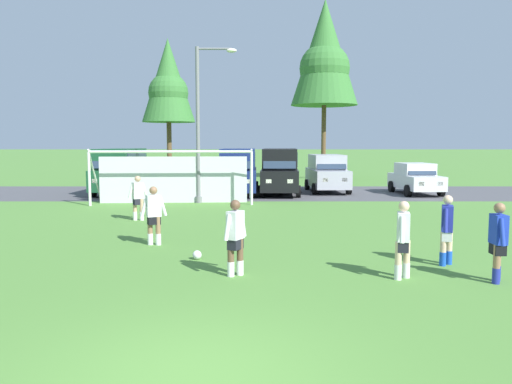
{
  "coord_description": "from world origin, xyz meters",
  "views": [
    {
      "loc": [
        0.77,
        -5.77,
        2.84
      ],
      "look_at": [
        0.73,
        10.54,
        1.23
      ],
      "focal_mm": 34.98,
      "sensor_mm": 36.0,
      "label": 1
    }
  ],
  "objects_px": {
    "parked_car_slot_far_left": "(122,170)",
    "parked_car_slot_right": "(417,178)",
    "player_winger_right": "(500,243)",
    "parked_car_slot_center_right": "(329,173)",
    "street_lamp": "(203,123)",
    "player_winger_left": "(237,238)",
    "parked_car_slot_left": "(184,178)",
    "player_defender_far": "(405,240)",
    "player_trailing_back": "(448,230)",
    "player_striker_near": "(140,198)",
    "parked_car_slot_center_left": "(240,170)",
    "player_midfield_center": "(155,216)",
    "soccer_goal": "(175,176)",
    "soccer_ball": "(199,255)",
    "parked_car_slot_center": "(281,170)"
  },
  "relations": [
    {
      "from": "player_winger_right",
      "to": "parked_car_slot_center_right",
      "type": "height_order",
      "value": "parked_car_slot_center_right"
    },
    {
      "from": "soccer_goal",
      "to": "street_lamp",
      "type": "distance_m",
      "value": 2.84
    },
    {
      "from": "soccer_goal",
      "to": "player_trailing_back",
      "type": "height_order",
      "value": "soccer_goal"
    },
    {
      "from": "soccer_goal",
      "to": "parked_car_slot_center",
      "type": "height_order",
      "value": "soccer_goal"
    },
    {
      "from": "player_trailing_back",
      "to": "player_winger_right",
      "type": "bearing_deg",
      "value": -71.6
    },
    {
      "from": "parked_car_slot_far_left",
      "to": "street_lamp",
      "type": "distance_m",
      "value": 6.79
    },
    {
      "from": "player_defender_far",
      "to": "player_trailing_back",
      "type": "bearing_deg",
      "value": 40.77
    },
    {
      "from": "player_winger_right",
      "to": "parked_car_slot_right",
      "type": "distance_m",
      "value": 18.08
    },
    {
      "from": "parked_car_slot_far_left",
      "to": "parked_car_slot_right",
      "type": "bearing_deg",
      "value": 0.15
    },
    {
      "from": "parked_car_slot_far_left",
      "to": "street_lamp",
      "type": "height_order",
      "value": "street_lamp"
    },
    {
      "from": "player_defender_far",
      "to": "player_trailing_back",
      "type": "distance_m",
      "value": 1.8
    },
    {
      "from": "player_striker_near",
      "to": "parked_car_slot_far_left",
      "type": "relative_size",
      "value": 0.34
    },
    {
      "from": "player_trailing_back",
      "to": "parked_car_slot_far_left",
      "type": "height_order",
      "value": "parked_car_slot_far_left"
    },
    {
      "from": "player_defender_far",
      "to": "parked_car_slot_left",
      "type": "xyz_separation_m",
      "value": [
        -7.24,
        17.81,
        0.05
      ]
    },
    {
      "from": "player_striker_near",
      "to": "parked_car_slot_center_left",
      "type": "bearing_deg",
      "value": 69.81
    },
    {
      "from": "parked_car_slot_center",
      "to": "street_lamp",
      "type": "bearing_deg",
      "value": -135.65
    },
    {
      "from": "parked_car_slot_center_right",
      "to": "parked_car_slot_right",
      "type": "relative_size",
      "value": 1.09
    },
    {
      "from": "parked_car_slot_left",
      "to": "street_lamp",
      "type": "xyz_separation_m",
      "value": [
        1.63,
        -4.44,
        2.9
      ]
    },
    {
      "from": "player_winger_left",
      "to": "parked_car_slot_center_left",
      "type": "height_order",
      "value": "parked_car_slot_center_left"
    },
    {
      "from": "player_defender_far",
      "to": "player_midfield_center",
      "type": "bearing_deg",
      "value": 149.47
    },
    {
      "from": "soccer_ball",
      "to": "player_trailing_back",
      "type": "bearing_deg",
      "value": -5.5
    },
    {
      "from": "player_midfield_center",
      "to": "player_defender_far",
      "type": "xyz_separation_m",
      "value": [
        5.9,
        -3.48,
        0.0
      ]
    },
    {
      "from": "parked_car_slot_left",
      "to": "street_lamp",
      "type": "distance_m",
      "value": 5.55
    },
    {
      "from": "player_winger_right",
      "to": "parked_car_slot_center",
      "type": "relative_size",
      "value": 0.34
    },
    {
      "from": "player_winger_left",
      "to": "parked_car_slot_left",
      "type": "bearing_deg",
      "value": 102.01
    },
    {
      "from": "parked_car_slot_far_left",
      "to": "parked_car_slot_center_left",
      "type": "distance_m",
      "value": 6.55
    },
    {
      "from": "player_trailing_back",
      "to": "player_midfield_center",
      "type": "bearing_deg",
      "value": 162.38
    },
    {
      "from": "street_lamp",
      "to": "parked_car_slot_center_right",
      "type": "bearing_deg",
      "value": 38.06
    },
    {
      "from": "parked_car_slot_center_right",
      "to": "street_lamp",
      "type": "bearing_deg",
      "value": -141.94
    },
    {
      "from": "soccer_goal",
      "to": "parked_car_slot_center_left",
      "type": "distance_m",
      "value": 4.91
    },
    {
      "from": "player_winger_left",
      "to": "parked_car_slot_left",
      "type": "relative_size",
      "value": 0.39
    },
    {
      "from": "player_striker_near",
      "to": "player_trailing_back",
      "type": "distance_m",
      "value": 11.05
    },
    {
      "from": "soccer_ball",
      "to": "player_winger_right",
      "type": "height_order",
      "value": "player_winger_right"
    },
    {
      "from": "street_lamp",
      "to": "parked_car_slot_center",
      "type": "bearing_deg",
      "value": 44.35
    },
    {
      "from": "soccer_ball",
      "to": "player_striker_near",
      "type": "bearing_deg",
      "value": 115.02
    },
    {
      "from": "soccer_ball",
      "to": "parked_car_slot_right",
      "type": "height_order",
      "value": "parked_car_slot_right"
    },
    {
      "from": "player_winger_right",
      "to": "parked_car_slot_right",
      "type": "bearing_deg",
      "value": 77.38
    },
    {
      "from": "player_winger_left",
      "to": "parked_car_slot_left",
      "type": "distance_m",
      "value": 17.97
    },
    {
      "from": "player_winger_right",
      "to": "parked_car_slot_center_right",
      "type": "distance_m",
      "value": 18.9
    },
    {
      "from": "player_trailing_back",
      "to": "street_lamp",
      "type": "bearing_deg",
      "value": 119.76
    },
    {
      "from": "player_winger_right",
      "to": "player_trailing_back",
      "type": "relative_size",
      "value": 1.0
    },
    {
      "from": "player_winger_left",
      "to": "street_lamp",
      "type": "xyz_separation_m",
      "value": [
        -2.11,
        13.14,
        2.95
      ]
    },
    {
      "from": "player_winger_right",
      "to": "parked_car_slot_center_right",
      "type": "relative_size",
      "value": 0.35
    },
    {
      "from": "player_trailing_back",
      "to": "soccer_ball",
      "type": "bearing_deg",
      "value": 174.5
    },
    {
      "from": "parked_car_slot_far_left",
      "to": "player_winger_right",
      "type": "bearing_deg",
      "value": -54.8
    },
    {
      "from": "soccer_ball",
      "to": "parked_car_slot_far_left",
      "type": "bearing_deg",
      "value": 111.27
    },
    {
      "from": "parked_car_slot_left",
      "to": "parked_car_slot_center_left",
      "type": "distance_m",
      "value": 3.33
    },
    {
      "from": "soccer_goal",
      "to": "player_winger_right",
      "type": "bearing_deg",
      "value": -56.69
    },
    {
      "from": "player_defender_far",
      "to": "player_winger_right",
      "type": "height_order",
      "value": "same"
    },
    {
      "from": "player_defender_far",
      "to": "player_trailing_back",
      "type": "xyz_separation_m",
      "value": [
        1.36,
        1.17,
        0.0
      ]
    }
  ]
}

